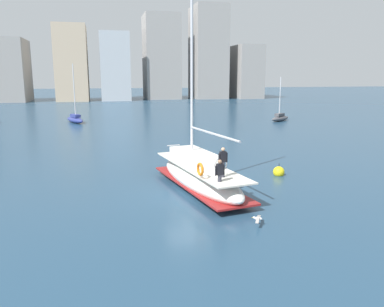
{
  "coord_description": "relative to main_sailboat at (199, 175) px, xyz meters",
  "views": [
    {
      "loc": [
        -4.56,
        -20.24,
        6.64
      ],
      "look_at": [
        0.92,
        2.98,
        1.8
      ],
      "focal_mm": 35.8,
      "sensor_mm": 36.0,
      "label": 1
    }
  ],
  "objects": [
    {
      "name": "ground_plane",
      "position": [
        -0.91,
        -1.05,
        -0.91
      ],
      "size": [
        400.0,
        400.0,
        0.0
      ],
      "primitive_type": "plane",
      "color": "navy"
    },
    {
      "name": "moored_sloop_far",
      "position": [
        20.6,
        31.47,
        -0.39
      ],
      "size": [
        4.47,
        3.69,
        6.51
      ],
      "color": "#4C4C51",
      "rests_on": "ground"
    },
    {
      "name": "moored_catamaran",
      "position": [
        -9.27,
        36.21,
        -0.33
      ],
      "size": [
        3.29,
        5.29,
        8.37
      ],
      "color": "navy",
      "rests_on": "ground"
    },
    {
      "name": "mooring_buoy",
      "position": [
        6.09,
        1.94,
        -0.67
      ],
      "size": [
        0.77,
        0.77,
        0.99
      ],
      "color": "yellow",
      "rests_on": "ground"
    },
    {
      "name": "seagull",
      "position": [
        1.18,
        -6.09,
        -0.57
      ],
      "size": [
        0.63,
        0.96,
        0.17
      ],
      "color": "silver",
      "rests_on": "ground"
    },
    {
      "name": "main_sailboat",
      "position": [
        0.0,
        0.0,
        0.0
      ],
      "size": [
        4.02,
        9.87,
        12.5
      ],
      "color": "white",
      "rests_on": "ground"
    },
    {
      "name": "waterfront_buildings",
      "position": [
        1.25,
        91.38,
        9.4
      ],
      "size": [
        85.18,
        19.08,
        26.76
      ],
      "color": "#C6AD8E",
      "rests_on": "ground"
    }
  ]
}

